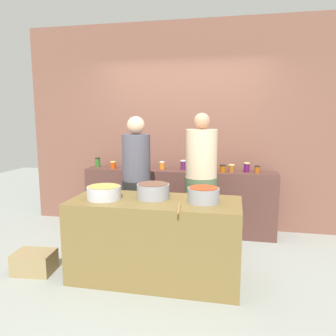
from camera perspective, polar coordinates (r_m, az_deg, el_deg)
ground at (r=3.82m, az=-1.10°, el=-16.59°), size 12.00×12.00×0.00m
storefront_wall at (r=4.87m, az=2.63°, el=7.23°), size 4.80×0.12×3.00m
display_shelf at (r=4.68m, az=1.86°, el=-5.85°), size 2.70×0.36×0.90m
prep_table at (r=3.39m, az=-2.27°, el=-12.41°), size 1.70×0.70×0.83m
preserve_jar_0 at (r=5.00m, az=-12.21°, el=1.00°), size 0.07×0.07×0.14m
preserve_jar_1 at (r=4.78m, az=-9.61°, el=0.52°), size 0.08×0.08×0.10m
preserve_jar_2 at (r=4.77m, az=-7.28°, el=0.66°), size 0.08×0.08×0.12m
preserve_jar_3 at (r=4.71m, az=-4.67°, el=0.67°), size 0.09×0.09×0.13m
preserve_jar_4 at (r=4.67m, az=-1.05°, el=0.48°), size 0.08×0.08×0.11m
preserve_jar_5 at (r=4.63m, az=2.72°, el=0.55°), size 0.09×0.09×0.13m
preserve_jar_6 at (r=4.58m, az=4.11°, el=0.27°), size 0.08×0.08×0.11m
preserve_jar_7 at (r=4.46m, az=9.58°, el=-0.10°), size 0.08×0.08×0.10m
preserve_jar_8 at (r=4.50m, az=11.06°, el=-0.04°), size 0.09×0.09×0.11m
preserve_jar_9 at (r=4.55m, az=13.63°, el=0.12°), size 0.08×0.08×0.13m
preserve_jar_10 at (r=4.51m, az=15.36°, el=-0.24°), size 0.07×0.07×0.10m
cooking_pot_left at (r=3.34m, az=-11.16°, el=-4.24°), size 0.34×0.34×0.13m
cooking_pot_center at (r=3.31m, az=-2.63°, el=-4.05°), size 0.33×0.33×0.15m
cooking_pot_right at (r=3.18m, az=6.23°, el=-4.70°), size 0.31×0.31×0.15m
wooden_spoon at (r=2.93m, az=1.92°, el=-7.10°), size 0.05×0.29×0.02m
cook_with_tongs at (r=3.96m, az=-5.48°, el=-4.16°), size 0.35×0.35×1.65m
cook_in_cap at (r=3.97m, az=5.78°, el=-3.96°), size 0.39×0.39×1.69m
bread_crate at (r=3.88m, az=-22.38°, el=-15.03°), size 0.43×0.33×0.23m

